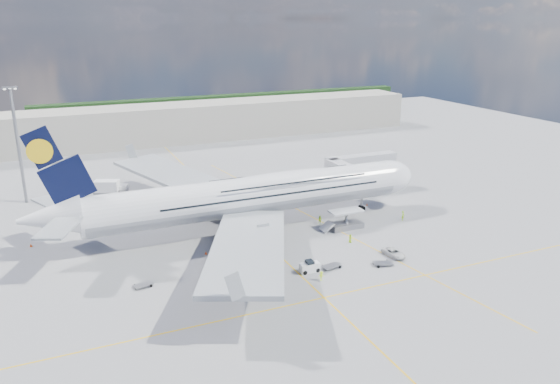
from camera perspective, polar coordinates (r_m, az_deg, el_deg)
name	(u,v)px	position (r m, az deg, el deg)	size (l,w,h in m)	color
ground	(271,248)	(97.75, -0.95, -5.82)	(300.00, 300.00, 0.00)	gray
taxi_line_main	(271,248)	(97.75, -0.95, -5.82)	(0.25, 220.00, 0.01)	#EAB30C
taxi_line_cross	(324,298)	(81.53, 4.62, -10.94)	(120.00, 0.25, 0.01)	#EAB30C
taxi_line_diag	(315,219)	(111.69, 3.69, -2.78)	(0.25, 100.00, 0.01)	#EAB30C
airliner	(252,195)	(104.11, -2.97, -0.31)	(77.26, 79.15, 23.71)	white
jet_bridge	(355,166)	(126.18, 7.86, 2.76)	(18.80, 12.10, 8.50)	#B7B7BC
cargo_loader	(345,222)	(106.74, 6.80, -3.15)	(8.53, 3.20, 3.67)	silver
light_mast	(18,144)	(130.37, -25.69, 4.52)	(3.00, 0.70, 25.50)	gray
terminal	(158,124)	(184.01, -12.61, 6.93)	(180.00, 16.00, 12.00)	#B2AD9E
tree_line	(230,104)	(237.45, -5.24, 9.13)	(160.00, 6.00, 8.00)	#193814
dolly_row_a	(216,261)	(92.58, -6.75, -7.13)	(3.25, 2.42, 0.43)	gray
dolly_row_b	(240,273)	(88.09, -4.18, -8.39)	(3.00, 1.69, 0.43)	gray
dolly_row_c	(250,264)	(90.81, -3.13, -7.50)	(3.69, 2.41, 0.50)	gray
dolly_back	(143,285)	(86.66, -14.12, -9.39)	(3.09, 2.19, 0.41)	gray
dolly_nose_far	(383,263)	(92.54, 10.69, -7.31)	(3.55, 2.60, 0.47)	gray
dolly_nose_near	(331,266)	(90.40, 5.38, -7.70)	(3.41, 2.28, 0.46)	gray
baggage_tug	(310,267)	(88.58, 3.11, -7.82)	(3.22, 1.54, 2.00)	white
catering_truck_inner	(180,199)	(118.81, -10.45, -0.68)	(8.27, 5.21, 4.59)	gray
catering_truck_outer	(111,190)	(128.61, -17.28, 0.17)	(8.00, 5.28, 4.42)	gray
service_van	(394,253)	(96.00, 11.80, -6.25)	(2.15, 4.66, 1.29)	silver
crew_nose	(403,216)	(112.95, 12.72, -2.42)	(0.73, 0.48, 2.00)	#AAED19
crew_loader	(320,220)	(108.80, 4.22, -2.89)	(0.82, 0.64, 1.69)	#A7ED19
crew_wing	(228,274)	(86.54, -5.45, -8.53)	(1.03, 0.43, 1.75)	#D0EB18
crew_van	(350,238)	(100.36, 7.36, -4.83)	(0.78, 0.51, 1.60)	#AADB17
crew_tug	(321,276)	(85.98, 4.34, -8.75)	(1.01, 0.58, 1.57)	#D2FF1A
cone_nose	(367,204)	(120.57, 9.08, -1.30)	(0.39, 0.39, 0.49)	#FF500D
cone_wing_left_inner	(196,208)	(118.14, -8.78, -1.68)	(0.40, 0.40, 0.50)	#FF500D
cone_wing_left_outer	(130,210)	(120.03, -15.44, -1.80)	(0.45, 0.45, 0.57)	#FF500D
cone_wing_right_inner	(206,253)	(95.88, -7.75, -6.31)	(0.42, 0.42, 0.53)	#FF500D
cone_wing_right_outer	(202,292)	(82.94, -8.16, -10.31)	(0.48, 0.48, 0.62)	#FF500D
cone_tail	(31,245)	(107.64, -24.58, -5.07)	(0.50, 0.50, 0.63)	#FF500D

